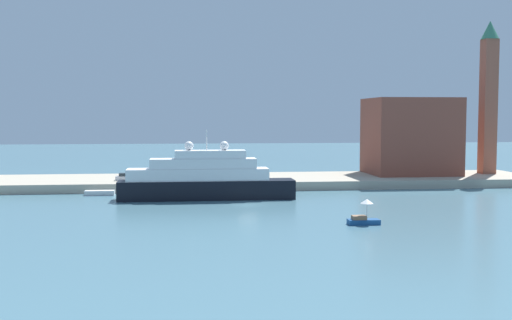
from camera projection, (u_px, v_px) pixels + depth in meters
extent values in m
plane|color=slate|center=(248.00, 205.00, 87.49)|extent=(400.00, 400.00, 0.00)
cube|color=#ADA38E|center=(234.00, 181.00, 112.63)|extent=(110.00, 18.84, 1.50)
cube|color=black|center=(207.00, 190.00, 93.92)|extent=(26.36, 4.55, 2.87)
cube|color=white|center=(198.00, 174.00, 93.61)|extent=(21.08, 4.19, 1.78)
cube|color=white|center=(203.00, 163.00, 93.59)|extent=(15.81, 3.83, 1.50)
cube|color=white|center=(210.00, 154.00, 93.61)|extent=(10.54, 3.46, 1.23)
cylinder|color=silver|center=(207.00, 140.00, 93.40)|extent=(0.16, 0.16, 3.13)
sphere|color=white|center=(224.00, 146.00, 93.75)|extent=(1.35, 1.35, 1.35)
sphere|color=white|center=(189.00, 146.00, 93.17)|extent=(1.35, 1.35, 1.35)
cube|color=navy|center=(364.00, 222.00, 71.95)|extent=(3.65, 1.48, 0.60)
cube|color=#8C6647|center=(359.00, 218.00, 71.85)|extent=(1.61, 1.19, 0.45)
cylinder|color=#B2B2B2|center=(367.00, 211.00, 71.90)|extent=(0.06, 0.06, 1.84)
cone|color=white|center=(367.00, 201.00, 71.82)|extent=(1.48, 1.48, 0.52)
cube|color=silver|center=(100.00, 193.00, 98.56)|extent=(4.59, 1.60, 0.77)
cube|color=brown|center=(410.00, 136.00, 118.60)|extent=(15.80, 13.53, 14.38)
cube|color=#93513D|center=(488.00, 107.00, 119.05)|extent=(2.61, 2.61, 25.52)
cone|color=#387A5B|center=(490.00, 30.00, 118.04)|extent=(3.39, 3.39, 3.45)
cube|color=silver|center=(128.00, 178.00, 106.92)|extent=(4.03, 1.62, 0.74)
cube|color=#262D33|center=(126.00, 175.00, 106.85)|extent=(2.42, 1.46, 0.52)
cylinder|color=maroon|center=(152.00, 175.00, 108.80)|extent=(0.36, 0.36, 1.31)
sphere|color=tan|center=(152.00, 171.00, 108.75)|extent=(0.24, 0.24, 0.24)
cylinder|color=black|center=(224.00, 180.00, 104.19)|extent=(0.39, 0.39, 0.61)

